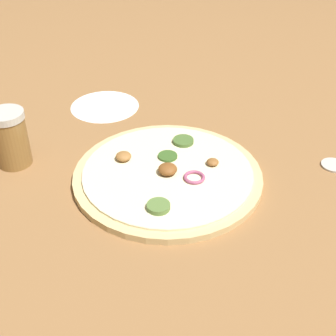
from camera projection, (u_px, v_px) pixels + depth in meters
The scene contains 5 objects.
ground_plane at pixel (168, 178), 0.78m from camera, with size 3.00×3.00×0.00m, color olive.
pizza at pixel (168, 175), 0.78m from camera, with size 0.31×0.31×0.03m.
spice_jar at pixel (11, 138), 0.79m from camera, with size 0.06×0.06×0.10m.
loose_cap at pixel (334, 164), 0.81m from camera, with size 0.04×0.04×0.01m.
flour_patch at pixel (105, 106), 0.99m from camera, with size 0.14×0.14×0.00m.
Camera 1 is at (0.63, -0.00, 0.47)m, focal length 50.00 mm.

